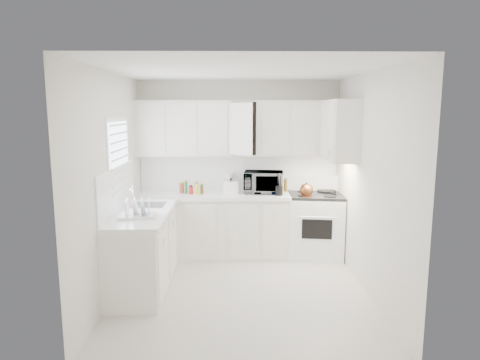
{
  "coord_description": "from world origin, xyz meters",
  "views": [
    {
      "loc": [
        -0.1,
        -4.93,
        2.17
      ],
      "look_at": [
        0.0,
        0.7,
        1.25
      ],
      "focal_mm": 32.29,
      "sensor_mm": 36.0,
      "label": 1
    }
  ],
  "objects_px": {
    "microwave": "(264,180)",
    "dish_rack": "(137,207)",
    "tea_kettle": "(306,189)",
    "rice_cooker": "(231,186)",
    "stove": "(316,217)",
    "utensil_crock": "(279,184)"
  },
  "relations": [
    {
      "from": "dish_rack",
      "to": "utensil_crock",
      "type": "bearing_deg",
      "value": 26.24
    },
    {
      "from": "microwave",
      "to": "dish_rack",
      "type": "distance_m",
      "value": 2.13
    },
    {
      "from": "stove",
      "to": "tea_kettle",
      "type": "xyz_separation_m",
      "value": [
        -0.18,
        -0.16,
        0.45
      ]
    },
    {
      "from": "rice_cooker",
      "to": "utensil_crock",
      "type": "xyz_separation_m",
      "value": [
        0.69,
        -0.13,
        0.05
      ]
    },
    {
      "from": "stove",
      "to": "rice_cooker",
      "type": "bearing_deg",
      "value": -173.15
    },
    {
      "from": "utensil_crock",
      "to": "dish_rack",
      "type": "relative_size",
      "value": 0.8
    },
    {
      "from": "stove",
      "to": "dish_rack",
      "type": "distance_m",
      "value": 2.73
    },
    {
      "from": "microwave",
      "to": "dish_rack",
      "type": "xyz_separation_m",
      "value": [
        -1.56,
        -1.45,
        -0.08
      ]
    },
    {
      "from": "stove",
      "to": "tea_kettle",
      "type": "height_order",
      "value": "stove"
    },
    {
      "from": "stove",
      "to": "microwave",
      "type": "distance_m",
      "value": 0.95
    },
    {
      "from": "tea_kettle",
      "to": "rice_cooker",
      "type": "distance_m",
      "value": 1.09
    },
    {
      "from": "dish_rack",
      "to": "microwave",
      "type": "bearing_deg",
      "value": 34.21
    },
    {
      "from": "microwave",
      "to": "dish_rack",
      "type": "bearing_deg",
      "value": -131.4
    },
    {
      "from": "dish_rack",
      "to": "stove",
      "type": "bearing_deg",
      "value": 21.25
    },
    {
      "from": "tea_kettle",
      "to": "dish_rack",
      "type": "relative_size",
      "value": 0.57
    },
    {
      "from": "microwave",
      "to": "utensil_crock",
      "type": "distance_m",
      "value": 0.3
    },
    {
      "from": "rice_cooker",
      "to": "tea_kettle",
      "type": "bearing_deg",
      "value": -10.61
    },
    {
      "from": "stove",
      "to": "microwave",
      "type": "height_order",
      "value": "microwave"
    },
    {
      "from": "dish_rack",
      "to": "tea_kettle",
      "type": "bearing_deg",
      "value": 20.11
    },
    {
      "from": "dish_rack",
      "to": "rice_cooker",
      "type": "bearing_deg",
      "value": 43.11
    },
    {
      "from": "rice_cooker",
      "to": "dish_rack",
      "type": "distance_m",
      "value": 1.74
    },
    {
      "from": "tea_kettle",
      "to": "rice_cooker",
      "type": "bearing_deg",
      "value": 153.93
    }
  ]
}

